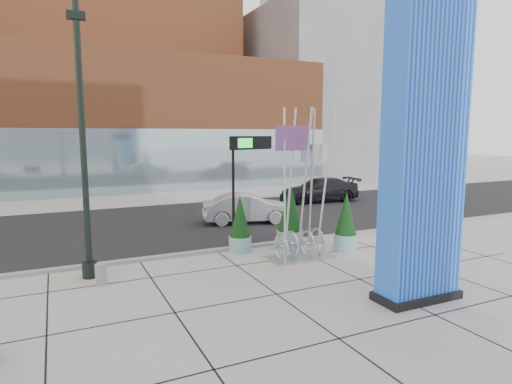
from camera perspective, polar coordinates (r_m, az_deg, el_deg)
name	(u,v)px	position (r m, az deg, el deg)	size (l,w,h in m)	color
ground	(232,288)	(13.19, -3.26, -12.71)	(160.00, 160.00, 0.00)	#9E9991
street_asphalt	(158,225)	(22.43, -12.95, -4.27)	(80.00, 12.00, 0.02)	black
curb_edge	(192,253)	(16.76, -8.47, -8.07)	(80.00, 0.30, 0.12)	gray
tower_podium	(124,123)	(38.88, -17.23, 8.73)	(34.00, 10.00, 11.00)	#A5572F
tower_glass_front	(135,162)	(34.19, -15.87, 3.93)	(34.00, 0.60, 5.00)	#8CA5B2
building_grey_parking	(331,97)	(53.34, 10.03, 12.37)	(20.00, 18.00, 18.00)	slate
blue_pylon	(423,160)	(12.39, 21.41, 4.06)	(2.45, 1.11, 8.12)	#0E30D5
lamp_post	(84,170)	(14.42, -21.92, 2.77)	(0.55, 0.47, 8.53)	black
public_art_sculpture	(300,220)	(15.93, 5.95, -3.67)	(2.47, 1.25, 5.58)	silver
concrete_bollard	(101,275)	(14.17, -19.99, -10.30)	(0.34, 0.34, 0.66)	gray
overhead_street_sign	(251,153)	(16.81, -0.63, 5.28)	(2.08, 0.85, 4.52)	black
round_planter_east	(346,223)	(17.39, 11.89, -4.03)	(0.93, 0.93, 2.33)	#7FAAAA
round_planter_mid	(290,218)	(17.25, 4.56, -3.41)	(1.08, 1.08, 2.69)	#7FAAAA
round_planter_west	(240,225)	(16.76, -2.14, -4.45)	(0.90, 0.90, 2.25)	#7FAAAA
car_silver_mid	(247,208)	(22.21, -1.14, -2.20)	(1.62, 4.65, 1.53)	#A2A3AA
car_dark_east	(319,190)	(29.47, 8.39, 0.26)	(2.25, 5.54, 1.61)	black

